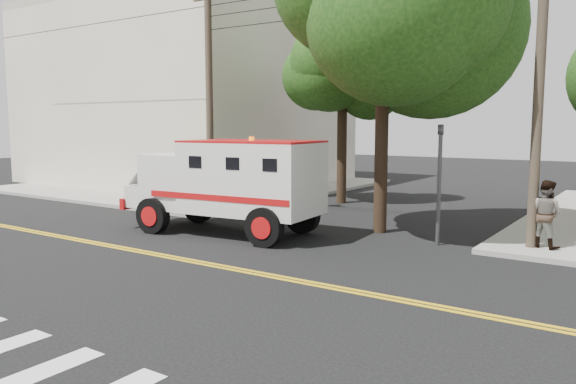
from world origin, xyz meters
The scene contains 12 objects.
ground centered at (0.00, 0.00, 0.00)m, with size 100.00×100.00×0.00m, color black.
sidewalk_nw centered at (-13.50, 13.50, 0.07)m, with size 17.00×17.00×0.15m, color gray.
building_left centered at (-15.50, 15.00, 5.15)m, with size 16.00×14.00×10.00m, color beige.
utility_pole_left centered at (-5.60, 6.00, 4.50)m, with size 0.28×0.28×9.00m, color #382D23.
utility_pole_right centered at (6.30, 6.20, 4.50)m, with size 0.28×0.28×9.00m, color #382D23.
tree_main centered at (1.94, 6.21, 7.20)m, with size 6.08×5.70×9.85m.
tree_left centered at (-2.68, 11.79, 5.73)m, with size 4.48×4.20×7.70m.
traffic_signal centered at (3.80, 5.60, 2.23)m, with size 0.15×0.18×3.60m.
accessibility_sign centered at (-6.20, 6.17, 1.37)m, with size 0.45×0.10×2.02m.
palm_planter centered at (-7.44, 6.62, 1.65)m, with size 3.52×2.63×2.36m.
armored_truck centered at (-2.52, 3.50, 1.76)m, with size 6.99×3.26×3.09m.
pedestrian_b centered at (6.62, 6.33, 1.11)m, with size 0.93×0.72×1.91m, color gray.
Camera 1 is at (9.38, -10.56, 3.60)m, focal length 35.00 mm.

